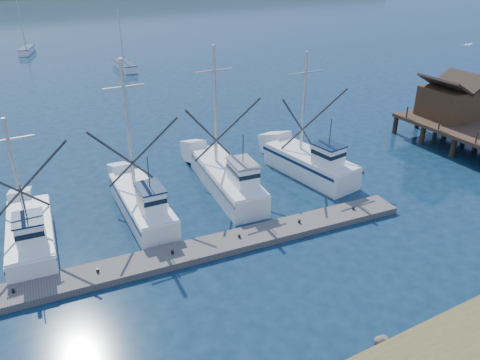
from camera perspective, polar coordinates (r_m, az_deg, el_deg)
name	(u,v)px	position (r m, az deg, el deg)	size (l,w,h in m)	color
ground	(343,285)	(25.00, 12.46, -12.35)	(500.00, 500.00, 0.00)	#0B1F32
floating_dock	(173,257)	(26.30, -8.19, -9.23)	(29.41, 1.96, 0.39)	#58534F
trawler_fleet	(158,201)	(30.30, -10.02, -2.48)	(29.07, 9.58, 9.86)	white
sailboat_near	(124,66)	(70.75, -13.91, 13.39)	(1.78, 6.87, 8.10)	white
sailboat_far	(27,50)	(87.19, -24.57, 14.19)	(3.21, 5.73, 8.10)	white
flying_gull	(466,45)	(40.08, 25.88, 14.58)	(1.20, 0.22, 0.22)	white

